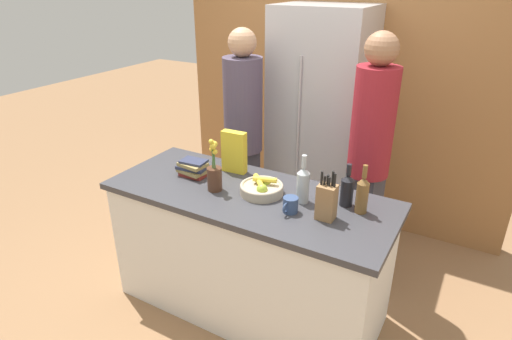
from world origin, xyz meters
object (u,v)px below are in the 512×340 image
knife_block (327,201)px  bottle_vinegar (347,189)px  fruit_bowl (262,188)px  coffee_mug (290,205)px  refrigerator (319,126)px  person_at_sink (243,130)px  cereal_box (234,152)px  person_in_blue (370,150)px  book_stack (193,168)px  flower_vase (214,174)px  bottle_wine (303,184)px  bottle_oil (362,194)px

knife_block → bottle_vinegar: 0.21m
fruit_bowl → coffee_mug: fruit_bowl is taller
refrigerator → person_at_sink: (-0.41, -0.55, 0.06)m
fruit_bowl → person_at_sink: bearing=129.3°
refrigerator → knife_block: refrigerator is taller
cereal_box → person_in_blue: 0.91m
bottle_vinegar → person_at_sink: (-1.02, 0.51, 0.03)m
fruit_bowl → book_stack: book_stack is taller
coffee_mug → bottle_vinegar: size_ratio=0.48×
flower_vase → bottle_wine: (0.54, 0.13, 0.01)m
cereal_box → person_at_sink: person_at_sink is taller
knife_block → bottle_vinegar: (0.05, 0.20, -0.00)m
book_stack → person_in_blue: size_ratio=0.12×
knife_block → fruit_bowl: bearing=169.7°
flower_vase → bottle_wine: bearing=13.8°
cereal_box → coffee_mug: (0.57, -0.31, -0.10)m
flower_vase → bottle_vinegar: size_ratio=1.31×
person_at_sink → person_in_blue: (0.99, 0.00, 0.03)m
cereal_box → book_stack: cereal_box is taller
person_at_sink → fruit_bowl: bearing=-28.9°
person_at_sink → bottle_vinegar: bearing=-4.9°
bottle_wine → flower_vase: bearing=-166.2°
refrigerator → bottle_wine: bearing=-72.5°
coffee_mug → bottle_wine: bottle_wine is taller
flower_vase → person_in_blue: 1.06m
coffee_mug → book_stack: size_ratio=0.60×
flower_vase → fruit_bowl: bearing=20.2°
refrigerator → fruit_bowl: bearing=-85.1°
knife_block → bottle_vinegar: size_ratio=1.10×
fruit_bowl → flower_vase: size_ratio=0.78×
bottle_vinegar → knife_block: bearing=-103.4°
fruit_bowl → person_in_blue: bearing=53.2°
person_in_blue → bottle_wine: bearing=-92.0°
refrigerator → flower_vase: refrigerator is taller
fruit_bowl → coffee_mug: bearing=-25.3°
knife_block → person_at_sink: bearing=143.6°
person_at_sink → person_in_blue: person_in_blue is taller
fruit_bowl → person_in_blue: 0.80m
person_at_sink → knife_block: bearing=-14.6°
flower_vase → coffee_mug: 0.53m
cereal_box → bottle_oil: (0.92, -0.11, -0.03)m
coffee_mug → person_at_sink: (-0.77, 0.75, 0.09)m
bottle_oil → bottle_vinegar: bearing=160.4°
coffee_mug → person_at_sink: 1.08m
person_at_sink → person_in_blue: size_ratio=0.98×
flower_vase → bottle_wine: flower_vase is taller
book_stack → person_at_sink: 0.64m
bottle_vinegar → person_in_blue: person_in_blue is taller
bottle_oil → person_at_sink: person_at_sink is taller
person_at_sink → book_stack: bearing=-69.2°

